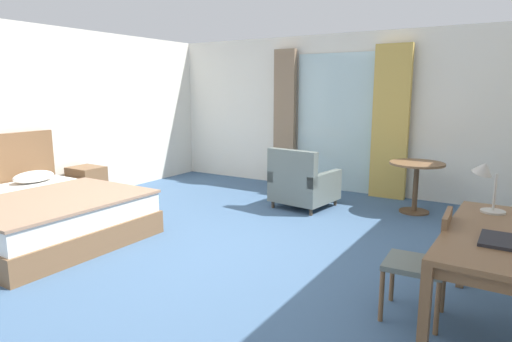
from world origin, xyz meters
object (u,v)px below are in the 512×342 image
at_px(closed_book, 499,240).
at_px(armchair_by_window, 302,185).
at_px(bed, 34,214).
at_px(round_cafe_table, 416,175).
at_px(desk_chair, 426,259).
at_px(desk_lamp, 486,177).
at_px(nightstand, 87,185).
at_px(writing_desk, 493,244).

distance_m(closed_book, armchair_by_window, 3.68).
relative_size(bed, armchair_by_window, 2.48).
height_order(armchair_by_window, round_cafe_table, armchair_by_window).
distance_m(desk_chair, desk_lamp, 0.82).
height_order(nightstand, closed_book, closed_book).
height_order(nightstand, desk_chair, desk_chair).
distance_m(desk_chair, armchair_by_window, 3.18).
bearing_deg(desk_chair, armchair_by_window, 132.05).
bearing_deg(writing_desk, desk_chair, 178.26).
height_order(desk_chair, round_cafe_table, desk_chair).
bearing_deg(armchair_by_window, closed_book, -45.07).
bearing_deg(desk_chair, round_cafe_table, 103.19).
xyz_separation_m(bed, armchair_by_window, (2.06, 2.78, 0.06)).
xyz_separation_m(writing_desk, desk_chair, (-0.41, 0.01, -0.20)).
relative_size(bed, closed_book, 6.69).
bearing_deg(desk_chair, writing_desk, -1.74).
distance_m(writing_desk, closed_book, 0.24).
height_order(bed, writing_desk, bed).
distance_m(bed, closed_book, 4.68).
bearing_deg(writing_desk, closed_book, -79.78).
relative_size(closed_book, round_cafe_table, 0.45).
distance_m(closed_book, round_cafe_table, 3.38).
xyz_separation_m(bed, nightstand, (-0.80, 1.34, -0.00)).
bearing_deg(closed_book, writing_desk, 100.47).
bearing_deg(bed, armchair_by_window, 53.44).
distance_m(nightstand, armchair_by_window, 3.21).
bearing_deg(nightstand, desk_lamp, -4.15).
bearing_deg(desk_lamp, writing_desk, -78.06).
relative_size(nightstand, writing_desk, 0.35).
distance_m(nightstand, desk_lamp, 5.36).
relative_size(bed, writing_desk, 1.41).
xyz_separation_m(writing_desk, round_cafe_table, (-1.10, 2.96, -0.14)).
relative_size(bed, round_cafe_table, 3.00).
distance_m(writing_desk, round_cafe_table, 3.16).
height_order(bed, armchair_by_window, bed).
height_order(bed, round_cafe_table, bed).
xyz_separation_m(bed, writing_desk, (4.61, 0.41, 0.39)).
distance_m(armchair_by_window, round_cafe_table, 1.56).
bearing_deg(closed_book, desk_lamp, 101.70).
height_order(bed, closed_book, bed).
bearing_deg(closed_book, nightstand, 168.41).
xyz_separation_m(nightstand, closed_book, (5.45, -1.14, 0.49)).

